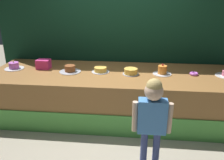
# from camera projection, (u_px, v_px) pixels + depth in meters

# --- Properties ---
(ground_plane) EXTENTS (12.00, 12.00, 0.00)m
(ground_plane) POSITION_uv_depth(u_px,v_px,m) (111.00, 136.00, 3.49)
(ground_plane) COLOR #ADA38E
(stage_platform) EXTENTS (4.16, 1.34, 0.77)m
(stage_platform) POSITION_uv_depth(u_px,v_px,m) (115.00, 94.00, 3.96)
(stage_platform) COLOR #9E6B38
(stage_platform) RESTS_ON ground_plane
(curtain_backdrop) EXTENTS (4.64, 0.08, 3.10)m
(curtain_backdrop) POSITION_uv_depth(u_px,v_px,m) (119.00, 19.00, 4.27)
(curtain_backdrop) COLOR #113823
(curtain_backdrop) RESTS_ON ground_plane
(child_figure) EXTENTS (0.45, 0.21, 1.16)m
(child_figure) POSITION_uv_depth(u_px,v_px,m) (152.00, 113.00, 2.59)
(child_figure) COLOR #3F4C8C
(child_figure) RESTS_ON ground_plane
(pink_box) EXTENTS (0.23, 0.19, 0.16)m
(pink_box) POSITION_uv_depth(u_px,v_px,m) (44.00, 64.00, 4.03)
(pink_box) COLOR #E33481
(pink_box) RESTS_ON stage_platform
(donut) EXTENTS (0.14, 0.14, 0.04)m
(donut) POSITION_uv_depth(u_px,v_px,m) (194.00, 74.00, 3.72)
(donut) COLOR #CC66D8
(donut) RESTS_ON stage_platform
(cake_far_left) EXTENTS (0.33, 0.33, 0.17)m
(cake_far_left) POSITION_uv_depth(u_px,v_px,m) (14.00, 66.00, 4.02)
(cake_far_left) COLOR white
(cake_far_left) RESTS_ON stage_platform
(cake_left) EXTENTS (0.36, 0.36, 0.11)m
(cake_left) POSITION_uv_depth(u_px,v_px,m) (70.00, 69.00, 3.87)
(cake_left) COLOR silver
(cake_left) RESTS_ON stage_platform
(cake_center_left) EXTENTS (0.29, 0.29, 0.08)m
(cake_center_left) POSITION_uv_depth(u_px,v_px,m) (100.00, 70.00, 3.86)
(cake_center_left) COLOR silver
(cake_center_left) RESTS_ON stage_platform
(cake_center_right) EXTENTS (0.26, 0.26, 0.10)m
(cake_center_right) POSITION_uv_depth(u_px,v_px,m) (131.00, 72.00, 3.75)
(cake_center_right) COLOR silver
(cake_center_right) RESTS_ON stage_platform
(cake_right) EXTENTS (0.30, 0.30, 0.17)m
(cake_right) POSITION_uv_depth(u_px,v_px,m) (162.00, 71.00, 3.75)
(cake_right) COLOR silver
(cake_right) RESTS_ON stage_platform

